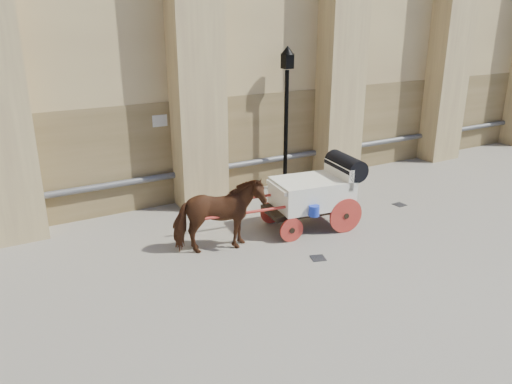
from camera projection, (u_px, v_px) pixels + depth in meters
ground at (298, 240)px, 12.33m from camera, size 90.00×90.00×0.00m
horse at (219, 216)px, 11.51m from camera, size 2.22×1.34×1.76m
carriage at (317, 190)px, 12.84m from camera, size 4.35×1.72×1.86m
street_lamp at (286, 116)px, 15.23m from camera, size 0.41×0.41×4.42m
drain_grate_near at (318, 258)px, 11.42m from camera, size 0.40×0.40×0.01m
drain_grate_far at (399, 205)px, 14.65m from camera, size 0.33×0.33×0.01m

